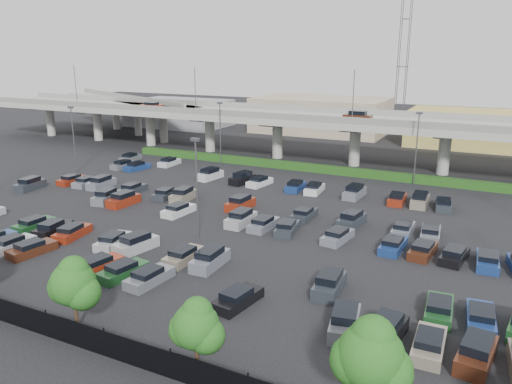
# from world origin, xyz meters

# --- Properties ---
(ground) EXTENTS (280.00, 280.00, 0.00)m
(ground) POSITION_xyz_m (0.00, 0.00, 0.00)
(ground) COLOR black
(overpass) EXTENTS (150.00, 13.00, 15.80)m
(overpass) POSITION_xyz_m (-0.21, 31.99, 6.97)
(overpass) COLOR gray
(overpass) RESTS_ON ground
(on_ramp) EXTENTS (50.93, 30.13, 8.80)m
(on_ramp) POSITION_xyz_m (-52.10, 43.05, 6.86)
(on_ramp) COLOR gray
(on_ramp) RESTS_ON ground
(hedge) EXTENTS (66.00, 1.60, 1.10)m
(hedge) POSITION_xyz_m (0.00, 25.00, 0.55)
(hedge) COLOR #1A4213
(hedge) RESTS_ON ground
(fence) EXTENTS (70.00, 0.10, 2.00)m
(fence) POSITION_xyz_m (-0.05, -28.00, 0.90)
(fence) COLOR black
(fence) RESTS_ON ground
(tree_row) EXTENTS (65.07, 3.66, 5.94)m
(tree_row) POSITION_xyz_m (0.70, -26.53, 3.52)
(tree_row) COLOR #332316
(tree_row) RESTS_ON ground
(parked_cars) EXTENTS (63.02, 41.60, 1.67)m
(parked_cars) POSITION_xyz_m (-0.76, -4.34, 0.62)
(parked_cars) COLOR slate
(parked_cars) RESTS_ON ground
(light_poles) EXTENTS (66.90, 48.38, 10.30)m
(light_poles) POSITION_xyz_m (-4.13, 2.00, 6.24)
(light_poles) COLOR #48474C
(light_poles) RESTS_ON ground
(distant_buildings) EXTENTS (138.00, 24.00, 9.00)m
(distant_buildings) POSITION_xyz_m (12.38, 61.81, 3.74)
(distant_buildings) COLOR gray
(distant_buildings) RESTS_ON ground
(comm_tower) EXTENTS (2.40, 2.40, 30.00)m
(comm_tower) POSITION_xyz_m (4.00, 74.00, 15.61)
(comm_tower) COLOR #48474C
(comm_tower) RESTS_ON ground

